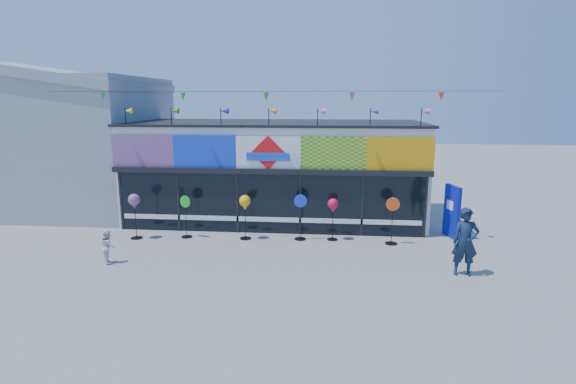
# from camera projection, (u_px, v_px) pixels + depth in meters

# --- Properties ---
(ground) EXTENTS (80.00, 80.00, 0.00)m
(ground) POSITION_uv_depth(u_px,v_px,m) (254.00, 265.00, 13.87)
(ground) COLOR slate
(ground) RESTS_ON ground
(kite_shop) EXTENTS (16.00, 5.70, 5.31)m
(kite_shop) POSITION_uv_depth(u_px,v_px,m) (276.00, 170.00, 19.24)
(kite_shop) COLOR white
(kite_shop) RESTS_ON ground
(neighbour_building) EXTENTS (8.18, 7.20, 6.87)m
(neighbour_building) POSITION_uv_depth(u_px,v_px,m) (67.00, 139.00, 20.95)
(neighbour_building) COLOR #929597
(neighbour_building) RESTS_ON ground
(blue_sign) EXTENTS (0.38, 0.98, 1.94)m
(blue_sign) POSITION_uv_depth(u_px,v_px,m) (452.00, 211.00, 16.54)
(blue_sign) COLOR #0B16A6
(blue_sign) RESTS_ON ground
(spinner_0) EXTENTS (0.42, 0.42, 1.68)m
(spinner_0) POSITION_uv_depth(u_px,v_px,m) (134.00, 203.00, 16.27)
(spinner_0) COLOR black
(spinner_0) RESTS_ON ground
(spinner_1) EXTENTS (0.43, 0.40, 1.58)m
(spinner_1) POSITION_uv_depth(u_px,v_px,m) (186.00, 215.00, 16.51)
(spinner_1) COLOR black
(spinner_1) RESTS_ON ground
(spinner_2) EXTENTS (0.41, 0.41, 1.64)m
(spinner_2) POSITION_uv_depth(u_px,v_px,m) (245.00, 204.00, 16.23)
(spinner_2) COLOR black
(spinner_2) RESTS_ON ground
(spinner_3) EXTENTS (0.47, 0.43, 1.68)m
(spinner_3) POSITION_uv_depth(u_px,v_px,m) (300.00, 216.00, 16.24)
(spinner_3) COLOR black
(spinner_3) RESTS_ON ground
(spinner_4) EXTENTS (0.39, 0.39, 1.54)m
(spinner_4) POSITION_uv_depth(u_px,v_px,m) (333.00, 207.00, 16.13)
(spinner_4) COLOR black
(spinner_4) RESTS_ON ground
(spinner_5) EXTENTS (0.47, 0.43, 1.69)m
(spinner_5) POSITION_uv_depth(u_px,v_px,m) (392.00, 220.00, 15.72)
(spinner_5) COLOR black
(spinner_5) RESTS_ON ground
(adult_man) EXTENTS (0.76, 0.52, 2.00)m
(adult_man) POSITION_uv_depth(u_px,v_px,m) (465.00, 242.00, 12.91)
(adult_man) COLOR #112037
(adult_man) RESTS_ON ground
(child) EXTENTS (0.54, 0.59, 1.05)m
(child) POSITION_uv_depth(u_px,v_px,m) (108.00, 246.00, 14.00)
(child) COLOR silver
(child) RESTS_ON ground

